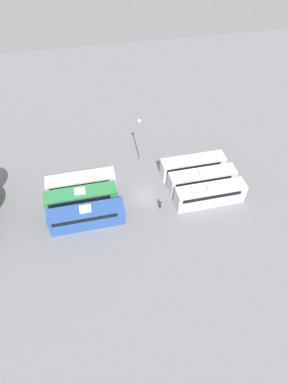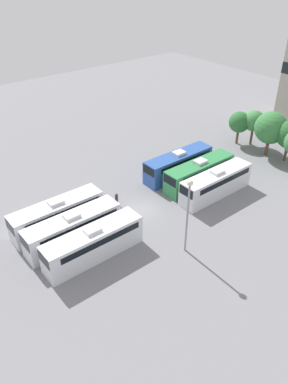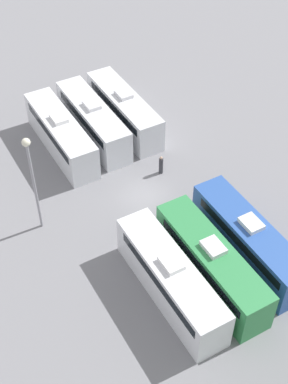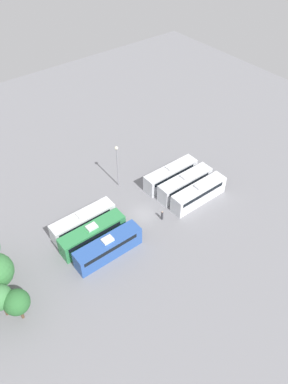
{
  "view_description": "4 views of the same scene",
  "coord_description": "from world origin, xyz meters",
  "px_view_note": "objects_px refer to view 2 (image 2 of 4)",
  "views": [
    {
      "loc": [
        -30.03,
        6.61,
        34.93
      ],
      "look_at": [
        -0.79,
        0.14,
        1.94
      ],
      "focal_mm": 28.0,
      "sensor_mm": 36.0,
      "label": 1
    },
    {
      "loc": [
        28.53,
        -22.75,
        25.99
      ],
      "look_at": [
        1.16,
        -0.74,
        3.33
      ],
      "focal_mm": 35.0,
      "sensor_mm": 36.0,
      "label": 2
    },
    {
      "loc": [
        15.31,
        26.9,
        30.16
      ],
      "look_at": [
        0.92,
        1.52,
        2.25
      ],
      "focal_mm": 50.0,
      "sensor_mm": 36.0,
      "label": 3
    },
    {
      "loc": [
        -33.44,
        25.88,
        44.33
      ],
      "look_at": [
        1.3,
        -1.32,
        3.4
      ],
      "focal_mm": 35.0,
      "sensor_mm": 36.0,
      "label": 4
    }
  ],
  "objects_px": {
    "light_pole": "(188,205)",
    "tree_2": "(271,128)",
    "worker_person": "(117,199)",
    "bus_3": "(179,164)",
    "bus_1": "(73,228)",
    "bus_2": "(94,243)",
    "tree_0": "(239,122)",
    "bus_4": "(199,172)",
    "bus_5": "(216,183)",
    "tree_1": "(254,121)",
    "bus_0": "(58,214)"
  },
  "relations": [
    {
      "from": "bus_2",
      "to": "tree_2",
      "type": "xyz_separation_m",
      "value": [
        -2.83,
        32.4,
        2.57
      ]
    },
    {
      "from": "light_pole",
      "to": "tree_2",
      "type": "bearing_deg",
      "value": 107.75
    },
    {
      "from": "light_pole",
      "to": "tree_2",
      "type": "xyz_separation_m",
      "value": [
        -7.9,
        24.67,
        -1.32
      ]
    },
    {
      "from": "tree_0",
      "to": "tree_1",
      "type": "distance_m",
      "value": 2.2
    },
    {
      "from": "bus_1",
      "to": "light_pole",
      "type": "bearing_deg",
      "value": 44.22
    },
    {
      "from": "worker_person",
      "to": "tree_2",
      "type": "bearing_deg",
      "value": 82.91
    },
    {
      "from": "worker_person",
      "to": "tree_1",
      "type": "bearing_deg",
      "value": 91.18
    },
    {
      "from": "bus_3",
      "to": "tree_0",
      "type": "relative_size",
      "value": 2.0
    },
    {
      "from": "bus_1",
      "to": "bus_2",
      "type": "distance_m",
      "value": 3.31
    },
    {
      "from": "tree_0",
      "to": "tree_2",
      "type": "bearing_deg",
      "value": 3.81
    },
    {
      "from": "bus_0",
      "to": "bus_4",
      "type": "bearing_deg",
      "value": 80.0
    },
    {
      "from": "bus_1",
      "to": "tree_1",
      "type": "height_order",
      "value": "tree_1"
    },
    {
      "from": "bus_2",
      "to": "bus_5",
      "type": "distance_m",
      "value": 18.01
    },
    {
      "from": "bus_3",
      "to": "light_pole",
      "type": "distance_m",
      "value": 15.94
    },
    {
      "from": "worker_person",
      "to": "tree_0",
      "type": "relative_size",
      "value": 0.33
    },
    {
      "from": "light_pole",
      "to": "bus_0",
      "type": "bearing_deg",
      "value": -144.56
    },
    {
      "from": "light_pole",
      "to": "bus_1",
      "type": "bearing_deg",
      "value": -135.78
    },
    {
      "from": "bus_1",
      "to": "tree_0",
      "type": "bearing_deg",
      "value": 98.58
    },
    {
      "from": "bus_1",
      "to": "bus_4",
      "type": "relative_size",
      "value": 1.0
    },
    {
      "from": "bus_3",
      "to": "bus_5",
      "type": "distance_m",
      "value": 6.57
    },
    {
      "from": "bus_3",
      "to": "tree_2",
      "type": "xyz_separation_m",
      "value": [
        3.85,
        14.62,
        2.57
      ]
    },
    {
      "from": "bus_0",
      "to": "light_pole",
      "type": "xyz_separation_m",
      "value": [
        11.58,
        8.24,
        3.89
      ]
    },
    {
      "from": "bus_5",
      "to": "tree_1",
      "type": "height_order",
      "value": "tree_1"
    },
    {
      "from": "bus_1",
      "to": "tree_0",
      "type": "relative_size",
      "value": 2.0
    },
    {
      "from": "tree_0",
      "to": "bus_1",
      "type": "bearing_deg",
      "value": -81.42
    },
    {
      "from": "bus_1",
      "to": "bus_2",
      "type": "bearing_deg",
      "value": 7.03
    },
    {
      "from": "bus_5",
      "to": "light_pole",
      "type": "height_order",
      "value": "light_pole"
    },
    {
      "from": "worker_person",
      "to": "bus_3",
      "type": "bearing_deg",
      "value": 93.63
    },
    {
      "from": "light_pole",
      "to": "tree_1",
      "type": "xyz_separation_m",
      "value": [
        -11.6,
        25.72,
        -1.69
      ]
    },
    {
      "from": "tree_0",
      "to": "tree_2",
      "type": "xyz_separation_m",
      "value": [
        5.35,
        0.36,
        0.74
      ]
    },
    {
      "from": "worker_person",
      "to": "light_pole",
      "type": "xyz_separation_m",
      "value": [
        11.06,
        0.76,
        4.83
      ]
    },
    {
      "from": "bus_0",
      "to": "tree_2",
      "type": "height_order",
      "value": "tree_2"
    },
    {
      "from": "bus_2",
      "to": "bus_5",
      "type": "relative_size",
      "value": 1.0
    },
    {
      "from": "bus_1",
      "to": "bus_5",
      "type": "xyz_separation_m",
      "value": [
        3.18,
        18.41,
        0.0
      ]
    },
    {
      "from": "bus_0",
      "to": "bus_4",
      "type": "distance_m",
      "value": 19.05
    },
    {
      "from": "bus_2",
      "to": "bus_3",
      "type": "relative_size",
      "value": 1.0
    },
    {
      "from": "tree_0",
      "to": "tree_2",
      "type": "distance_m",
      "value": 5.42
    },
    {
      "from": "bus_1",
      "to": "tree_0",
      "type": "height_order",
      "value": "tree_0"
    },
    {
      "from": "bus_3",
      "to": "bus_5",
      "type": "relative_size",
      "value": 1.0
    },
    {
      "from": "light_pole",
      "to": "bus_5",
      "type": "bearing_deg",
      "value": 116.75
    },
    {
      "from": "bus_0",
      "to": "bus_5",
      "type": "bearing_deg",
      "value": 70.94
    },
    {
      "from": "light_pole",
      "to": "tree_2",
      "type": "height_order",
      "value": "light_pole"
    },
    {
      "from": "tree_0",
      "to": "bus_4",
      "type": "bearing_deg",
      "value": -70.17
    },
    {
      "from": "bus_5",
      "to": "tree_0",
      "type": "bearing_deg",
      "value": 119.9
    },
    {
      "from": "bus_2",
      "to": "bus_3",
      "type": "height_order",
      "value": "same"
    },
    {
      "from": "tree_1",
      "to": "worker_person",
      "type": "bearing_deg",
      "value": -88.82
    },
    {
      "from": "tree_2",
      "to": "bus_1",
      "type": "bearing_deg",
      "value": -90.8
    },
    {
      "from": "bus_1",
      "to": "worker_person",
      "type": "bearing_deg",
      "value": 110.14
    },
    {
      "from": "bus_0",
      "to": "bus_2",
      "type": "distance_m",
      "value": 6.53
    },
    {
      "from": "bus_4",
      "to": "bus_1",
      "type": "bearing_deg",
      "value": -90.25
    }
  ]
}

